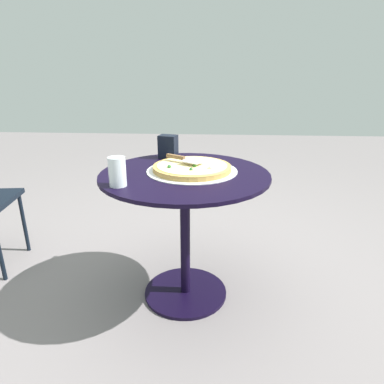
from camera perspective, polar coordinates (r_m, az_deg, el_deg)
name	(u,v)px	position (r m, az deg, el deg)	size (l,w,h in m)	color
ground_plane	(186,293)	(1.96, -1.10, -16.87)	(10.00, 10.00, 0.00)	slate
patio_table	(185,207)	(1.70, -1.21, -2.64)	(0.84, 0.84, 0.71)	black
pizza_on_tray	(192,168)	(1.66, 0.00, 4.11)	(0.45, 0.45, 0.05)	silver
pizza_server	(183,159)	(1.69, -1.47, 5.71)	(0.21, 0.15, 0.02)	silver
drinking_cup	(117,172)	(1.46, -12.66, 3.40)	(0.08, 0.08, 0.13)	silver
napkin_dispenser	(168,147)	(1.92, -4.11, 7.75)	(0.10, 0.08, 0.13)	black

